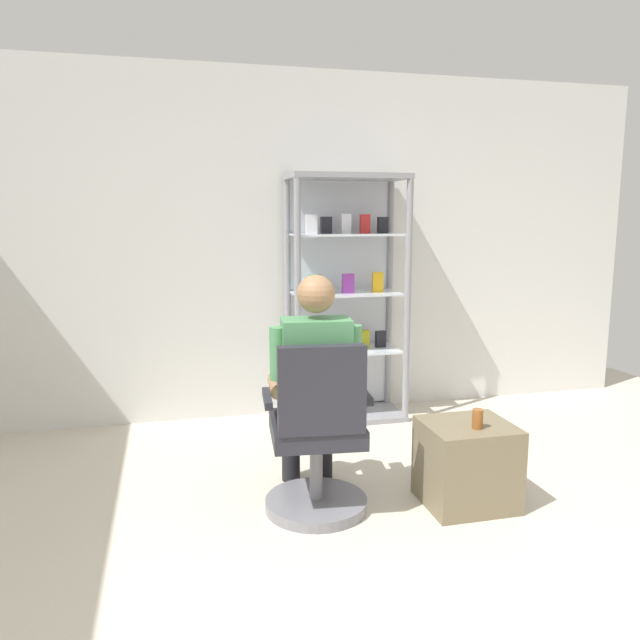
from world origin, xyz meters
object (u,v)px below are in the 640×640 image
tea_glass (478,419)px  office_chair (318,444)px  seated_shopkeeper (313,378)px  display_cabinet_main (344,297)px  storage_crate (467,464)px

tea_glass → office_chair: bearing=169.5°
seated_shopkeeper → tea_glass: bearing=-21.1°
seated_shopkeeper → tea_glass: size_ratio=12.07×
display_cabinet_main → storage_crate: (0.24, -1.65, -0.73)m
office_chair → storage_crate: size_ratio=2.01×
seated_shopkeeper → tea_glass: (0.83, -0.32, -0.20)m
office_chair → storage_crate: 0.85m
display_cabinet_main → tea_glass: 1.81m
office_chair → tea_glass: size_ratio=8.98×
display_cabinet_main → tea_glass: (0.25, -1.73, -0.45)m
display_cabinet_main → storage_crate: bearing=-81.8°
display_cabinet_main → office_chair: bearing=-110.7°
storage_crate → tea_glass: tea_glass is taller
display_cabinet_main → seated_shopkeeper: 1.55m
office_chair → storage_crate: (0.83, -0.08, -0.16)m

